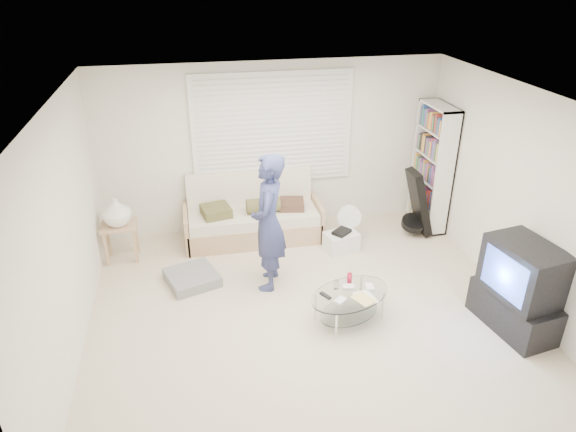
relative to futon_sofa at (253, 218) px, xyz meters
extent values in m
plane|color=#C5B399|center=(0.38, -1.87, -0.32)|extent=(5.00, 5.00, 0.00)
cube|color=silver|center=(0.38, 0.38, 0.93)|extent=(5.00, 0.02, 2.50)
cube|color=silver|center=(0.38, -4.12, 0.93)|extent=(5.00, 0.02, 2.50)
cube|color=silver|center=(-2.12, -1.87, 0.93)|extent=(0.02, 4.50, 2.50)
cube|color=silver|center=(2.88, -1.87, 0.93)|extent=(0.02, 4.50, 2.50)
cube|color=white|center=(0.38, -1.87, 2.18)|extent=(5.00, 4.50, 0.02)
cube|color=white|center=(0.38, 0.35, 1.23)|extent=(2.32, 0.06, 1.62)
cube|color=black|center=(0.38, 0.33, 1.23)|extent=(2.20, 0.01, 1.50)
cube|color=silver|center=(0.38, 0.31, 1.23)|extent=(2.16, 0.04, 1.50)
cube|color=silver|center=(0.38, 0.33, 1.23)|extent=(2.32, 0.08, 1.62)
cube|color=tan|center=(0.00, -0.04, -0.16)|extent=(1.92, 0.77, 0.31)
cube|color=beige|center=(0.00, -0.06, 0.07)|extent=(1.85, 0.71, 0.15)
cube|color=beige|center=(0.00, 0.27, 0.36)|extent=(1.85, 0.21, 0.59)
cube|color=tan|center=(-0.96, -0.04, -0.05)|extent=(0.06, 0.77, 0.54)
cube|color=tan|center=(0.96, -0.04, -0.05)|extent=(0.06, 0.77, 0.54)
cube|color=#4D4C28|center=(-0.53, -0.09, 0.21)|extent=(0.46, 0.46, 0.13)
cylinder|color=#4D4C28|center=(0.14, -0.12, 0.25)|extent=(0.48, 0.21, 0.21)
cube|color=#4E3327|center=(0.58, -0.06, 0.20)|extent=(0.40, 0.40, 0.12)
cube|color=slate|center=(-0.93, -1.03, -0.25)|extent=(0.76, 0.76, 0.13)
cube|color=tan|center=(-1.84, -0.26, 0.20)|extent=(0.47, 0.38, 0.04)
cube|color=tan|center=(-2.03, -0.40, -0.06)|extent=(0.04, 0.04, 0.51)
cube|color=tan|center=(-1.66, -0.40, -0.06)|extent=(0.04, 0.04, 0.51)
cube|color=tan|center=(-2.03, -0.12, -0.06)|extent=(0.04, 0.04, 0.51)
cube|color=tan|center=(-1.66, -0.12, -0.06)|extent=(0.04, 0.04, 0.51)
imported|color=white|center=(-1.84, -0.26, 0.42)|extent=(0.38, 0.38, 0.40)
cube|color=white|center=(2.71, -0.11, 0.63)|extent=(0.30, 0.80, 1.89)
cube|color=black|center=(2.41, -0.40, 0.22)|extent=(0.39, 0.37, 1.01)
cylinder|color=black|center=(2.37, -0.40, -0.12)|extent=(0.37, 0.38, 0.19)
cylinder|color=white|center=(1.34, -0.38, -0.30)|extent=(0.23, 0.23, 0.03)
cylinder|color=white|center=(1.34, -0.38, -0.16)|extent=(0.03, 0.03, 0.30)
cylinder|color=white|center=(1.34, -0.38, 0.09)|extent=(0.36, 0.19, 0.35)
cylinder|color=white|center=(1.34, -0.38, 0.09)|extent=(0.10, 0.07, 0.09)
cube|color=white|center=(1.18, -0.62, -0.18)|extent=(0.51, 0.41, 0.27)
cube|color=black|center=(1.18, -0.62, -0.03)|extent=(0.31, 0.30, 0.05)
cube|color=black|center=(2.58, -2.64, -0.10)|extent=(0.66, 1.03, 0.43)
cube|color=black|center=(2.58, -2.64, 0.42)|extent=(0.66, 0.88, 0.62)
cube|color=#4B71F5|center=(2.32, -2.68, 0.42)|extent=(0.12, 0.61, 0.47)
ellipsoid|color=silver|center=(0.80, -2.17, 0.04)|extent=(1.13, 0.93, 0.02)
ellipsoid|color=silver|center=(0.80, -2.17, -0.21)|extent=(0.87, 0.71, 0.01)
cylinder|color=silver|center=(0.56, -2.47, -0.15)|extent=(0.03, 0.03, 0.34)
cylinder|color=silver|center=(1.19, -2.22, -0.15)|extent=(0.03, 0.03, 0.34)
cylinder|color=silver|center=(0.42, -2.11, -0.15)|extent=(0.03, 0.03, 0.34)
cylinder|color=silver|center=(1.04, -1.86, -0.15)|extent=(0.03, 0.03, 0.34)
cube|color=white|center=(0.65, -2.30, 0.06)|extent=(0.16, 0.15, 0.04)
cube|color=white|center=(0.81, -2.07, 0.06)|extent=(0.14, 0.11, 0.04)
cube|color=white|center=(1.05, -2.12, 0.06)|extent=(0.11, 0.14, 0.04)
cylinder|color=silver|center=(0.68, -2.04, 0.10)|extent=(0.06, 0.06, 0.11)
cylinder|color=#E2224B|center=(0.86, -1.95, 0.11)|extent=(0.06, 0.06, 0.12)
cube|color=black|center=(0.52, -2.16, 0.06)|extent=(0.11, 0.15, 0.02)
cube|color=white|center=(0.94, -2.28, 0.05)|extent=(0.24, 0.29, 0.01)
cube|color=#E3C76D|center=(0.91, -2.31, 0.06)|extent=(0.27, 0.29, 0.01)
imported|color=navy|center=(0.03, -1.26, 0.56)|extent=(0.57, 0.73, 1.75)
camera|label=1|loc=(-0.82, -6.69, 3.41)|focal=32.00mm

